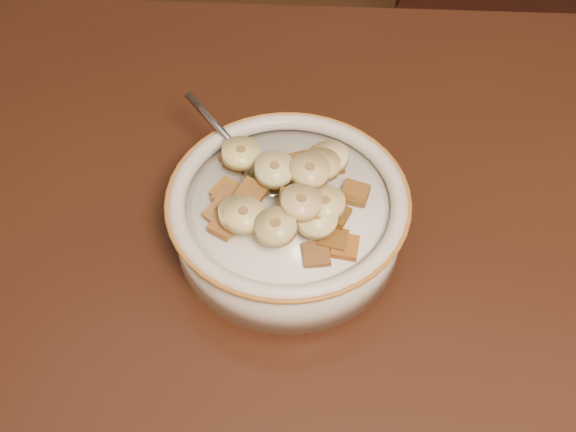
# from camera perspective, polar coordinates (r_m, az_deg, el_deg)

# --- Properties ---
(table) EXTENTS (1.42, 0.93, 0.04)m
(table) POSITION_cam_1_polar(r_m,az_deg,el_deg) (0.58, 15.52, -13.28)
(table) COLOR black
(table) RESTS_ON floor
(chair) EXTENTS (0.57, 0.57, 1.01)m
(chair) POSITION_cam_1_polar(r_m,az_deg,el_deg) (1.28, 18.34, 13.84)
(chair) COLOR black
(chair) RESTS_ON floor
(cereal_bowl) EXTENTS (0.18, 0.18, 0.04)m
(cereal_bowl) POSITION_cam_1_polar(r_m,az_deg,el_deg) (0.59, -0.00, -0.47)
(cereal_bowl) COLOR silver
(cereal_bowl) RESTS_ON table
(milk) EXTENTS (0.15, 0.15, 0.00)m
(milk) POSITION_cam_1_polar(r_m,az_deg,el_deg) (0.57, -0.00, 0.90)
(milk) COLOR white
(milk) RESTS_ON cereal_bowl
(spoon) EXTENTS (0.05, 0.06, 0.01)m
(spoon) POSITION_cam_1_polar(r_m,az_deg,el_deg) (0.58, -1.86, 2.90)
(spoon) COLOR #9AA1AF
(spoon) RESTS_ON cereal_bowl
(cereal_square_0) EXTENTS (0.02, 0.02, 0.01)m
(cereal_square_0) POSITION_cam_1_polar(r_m,az_deg,el_deg) (0.60, -3.35, 4.62)
(cereal_square_0) COLOR brown
(cereal_square_0) RESTS_ON milk
(cereal_square_1) EXTENTS (0.03, 0.03, 0.01)m
(cereal_square_1) POSITION_cam_1_polar(r_m,az_deg,el_deg) (0.55, 3.75, 0.14)
(cereal_square_1) COLOR brown
(cereal_square_1) RESTS_ON milk
(cereal_square_2) EXTENTS (0.03, 0.03, 0.01)m
(cereal_square_2) POSITION_cam_1_polar(r_m,az_deg,el_deg) (0.60, -4.22, 4.70)
(cereal_square_2) COLOR brown
(cereal_square_2) RESTS_ON milk
(cereal_square_3) EXTENTS (0.03, 0.03, 0.01)m
(cereal_square_3) POSITION_cam_1_polar(r_m,az_deg,el_deg) (0.58, 2.12, 4.38)
(cereal_square_3) COLOR #885D1B
(cereal_square_3) RESTS_ON milk
(cereal_square_4) EXTENTS (0.02, 0.02, 0.01)m
(cereal_square_4) POSITION_cam_1_polar(r_m,az_deg,el_deg) (0.54, 4.53, -2.42)
(cereal_square_4) COLOR #93561A
(cereal_square_4) RESTS_ON milk
(cereal_square_5) EXTENTS (0.02, 0.02, 0.01)m
(cereal_square_5) POSITION_cam_1_polar(r_m,az_deg,el_deg) (0.59, 3.48, 4.20)
(cereal_square_5) COLOR brown
(cereal_square_5) RESTS_ON milk
(cereal_square_6) EXTENTS (0.03, 0.03, 0.01)m
(cereal_square_6) POSITION_cam_1_polar(r_m,az_deg,el_deg) (0.56, -0.59, 3.25)
(cereal_square_6) COLOR olive
(cereal_square_6) RESTS_ON milk
(cereal_square_7) EXTENTS (0.03, 0.03, 0.01)m
(cereal_square_7) POSITION_cam_1_polar(r_m,az_deg,el_deg) (0.56, -4.33, 0.33)
(cereal_square_7) COLOR brown
(cereal_square_7) RESTS_ON milk
(cereal_square_8) EXTENTS (0.02, 0.02, 0.01)m
(cereal_square_8) POSITION_cam_1_polar(r_m,az_deg,el_deg) (0.57, 5.34, 1.97)
(cereal_square_8) COLOR #945B1D
(cereal_square_8) RESTS_ON milk
(cereal_square_9) EXTENTS (0.02, 0.02, 0.01)m
(cereal_square_9) POSITION_cam_1_polar(r_m,az_deg,el_deg) (0.54, 3.62, -1.86)
(cereal_square_9) COLOR brown
(cereal_square_9) RESTS_ON milk
(cereal_square_10) EXTENTS (0.03, 0.03, 0.01)m
(cereal_square_10) POSITION_cam_1_polar(r_m,az_deg,el_deg) (0.56, -5.40, 0.20)
(cereal_square_10) COLOR olive
(cereal_square_10) RESTS_ON milk
(cereal_square_11) EXTENTS (0.02, 0.02, 0.01)m
(cereal_square_11) POSITION_cam_1_polar(r_m,az_deg,el_deg) (0.54, 2.28, -3.04)
(cereal_square_11) COLOR brown
(cereal_square_11) RESTS_ON milk
(cereal_square_12) EXTENTS (0.03, 0.03, 0.01)m
(cereal_square_12) POSITION_cam_1_polar(r_m,az_deg,el_deg) (0.55, -5.02, -0.77)
(cereal_square_12) COLOR #935E24
(cereal_square_12) RESTS_ON milk
(cereal_square_13) EXTENTS (0.03, 0.03, 0.01)m
(cereal_square_13) POSITION_cam_1_polar(r_m,az_deg,el_deg) (0.59, 0.92, 4.29)
(cereal_square_13) COLOR brown
(cereal_square_13) RESTS_ON milk
(cereal_square_14) EXTENTS (0.03, 0.03, 0.01)m
(cereal_square_14) POSITION_cam_1_polar(r_m,az_deg,el_deg) (0.57, -4.90, 2.00)
(cereal_square_14) COLOR olive
(cereal_square_14) RESTS_ON milk
(cereal_square_15) EXTENTS (0.02, 0.02, 0.01)m
(cereal_square_15) POSITION_cam_1_polar(r_m,az_deg,el_deg) (0.55, 0.31, 1.26)
(cereal_square_15) COLOR olive
(cereal_square_15) RESTS_ON milk
(cereal_square_16) EXTENTS (0.03, 0.03, 0.01)m
(cereal_square_16) POSITION_cam_1_polar(r_m,az_deg,el_deg) (0.56, -2.90, 1.85)
(cereal_square_16) COLOR brown
(cereal_square_16) RESTS_ON milk
(cereal_square_17) EXTENTS (0.03, 0.03, 0.01)m
(cereal_square_17) POSITION_cam_1_polar(r_m,az_deg,el_deg) (0.57, -4.76, 1.62)
(cereal_square_17) COLOR olive
(cereal_square_17) RESTS_ON milk
(cereal_square_18) EXTENTS (0.02, 0.02, 0.01)m
(cereal_square_18) POSITION_cam_1_polar(r_m,az_deg,el_deg) (0.57, 5.36, 1.74)
(cereal_square_18) COLOR brown
(cereal_square_18) RESTS_ON milk
(cereal_square_19) EXTENTS (0.02, 0.02, 0.01)m
(cereal_square_19) POSITION_cam_1_polar(r_m,az_deg,el_deg) (0.60, -3.97, 4.40)
(cereal_square_19) COLOR brown
(cereal_square_19) RESTS_ON milk
(banana_slice_0) EXTENTS (0.04, 0.04, 0.01)m
(banana_slice_0) POSITION_cam_1_polar(r_m,az_deg,el_deg) (0.53, 2.31, -0.23)
(banana_slice_0) COLOR beige
(banana_slice_0) RESTS_ON milk
(banana_slice_1) EXTENTS (0.04, 0.04, 0.01)m
(banana_slice_1) POSITION_cam_1_polar(r_m,az_deg,el_deg) (0.54, -3.54, 0.09)
(banana_slice_1) COLOR beige
(banana_slice_1) RESTS_ON milk
(banana_slice_2) EXTENTS (0.04, 0.04, 0.01)m
(banana_slice_2) POSITION_cam_1_polar(r_m,az_deg,el_deg) (0.52, -0.96, -0.87)
(banana_slice_2) COLOR #CBBC68
(banana_slice_2) RESTS_ON milk
(banana_slice_3) EXTENTS (0.04, 0.04, 0.01)m
(banana_slice_3) POSITION_cam_1_polar(r_m,az_deg,el_deg) (0.54, -3.91, 0.22)
(banana_slice_3) COLOR #F5E094
(banana_slice_3) RESTS_ON milk
(banana_slice_4) EXTENTS (0.04, 0.04, 0.01)m
(banana_slice_4) POSITION_cam_1_polar(r_m,az_deg,el_deg) (0.57, 3.25, 4.65)
(banana_slice_4) COLOR #FDE68D
(banana_slice_4) RESTS_ON milk
(banana_slice_5) EXTENTS (0.04, 0.04, 0.01)m
(banana_slice_5) POSITION_cam_1_polar(r_m,az_deg,el_deg) (0.53, 1.05, 1.09)
(banana_slice_5) COLOR #CCB97A
(banana_slice_5) RESTS_ON milk
(banana_slice_6) EXTENTS (0.04, 0.04, 0.01)m
(banana_slice_6) POSITION_cam_1_polar(r_m,az_deg,el_deg) (0.55, -1.06, 3.70)
(banana_slice_6) COLOR #D6C77E
(banana_slice_6) RESTS_ON milk
(banana_slice_7) EXTENTS (0.04, 0.04, 0.01)m
(banana_slice_7) POSITION_cam_1_polar(r_m,az_deg,el_deg) (0.56, 2.58, 4.08)
(banana_slice_7) COLOR tan
(banana_slice_7) RESTS_ON milk
(banana_slice_8) EXTENTS (0.04, 0.04, 0.01)m
(banana_slice_8) POSITION_cam_1_polar(r_m,az_deg,el_deg) (0.58, -3.73, 4.97)
(banana_slice_8) COLOR #E9DA8B
(banana_slice_8) RESTS_ON milk
(banana_slice_9) EXTENTS (0.03, 0.03, 0.01)m
(banana_slice_9) POSITION_cam_1_polar(r_m,az_deg,el_deg) (0.54, 2.92, 0.95)
(banana_slice_9) COLOR #DDC570
(banana_slice_9) RESTS_ON milk
(banana_slice_10) EXTENTS (0.04, 0.04, 0.01)m
(banana_slice_10) POSITION_cam_1_polar(r_m,az_deg,el_deg) (0.55, 1.74, 3.59)
(banana_slice_10) COLOR #D5BF85
(banana_slice_10) RESTS_ON milk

